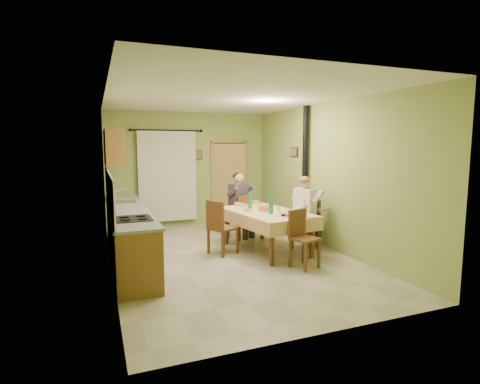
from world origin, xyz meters
name	(u,v)px	position (x,y,z in m)	size (l,w,h in m)	color
floor	(229,256)	(0.00, 0.00, 0.00)	(4.00, 6.00, 0.01)	tan
room_shell	(229,155)	(0.00, 0.00, 1.82)	(4.04, 6.04, 2.82)	#95AA57
kitchen_run	(128,233)	(-1.71, 0.40, 0.48)	(0.64, 3.64, 1.56)	brown
upper_cabinets	(114,148)	(-1.82, 1.70, 1.95)	(0.35, 1.40, 0.70)	brown
curtain	(168,176)	(-0.55, 2.90, 1.26)	(1.70, 0.07, 2.22)	black
doorway	(229,182)	(1.05, 2.93, 1.05)	(0.96, 0.22, 2.15)	black
dining_table	(266,231)	(0.79, 0.10, 0.38)	(1.39, 2.03, 0.76)	#E0B479
tableware	(271,209)	(0.82, 0.00, 0.83)	(0.95, 1.61, 0.33)	white
chair_far	(240,225)	(0.67, 1.19, 0.29)	(0.52, 0.52, 0.95)	brown
chair_near	(304,250)	(0.94, -1.02, 0.29)	(0.49, 0.49, 0.94)	brown
chair_right	(306,234)	(1.54, -0.08, 0.29)	(0.52, 0.52, 0.96)	brown
chair_left	(222,238)	(-0.06, 0.20, 0.29)	(0.59, 0.59, 1.00)	brown
man_far	(239,198)	(0.67, 1.20, 0.88)	(0.65, 0.60, 1.39)	#38333D
man_right	(306,204)	(1.52, -0.09, 0.88)	(0.58, 0.65, 1.39)	silver
stove_flue	(304,192)	(1.90, 0.60, 1.02)	(0.24, 0.24, 2.80)	black
picture_back	(199,155)	(0.25, 2.97, 1.75)	(0.19, 0.03, 0.23)	black
picture_right	(294,152)	(1.97, 1.20, 1.85)	(0.03, 0.31, 0.21)	brown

